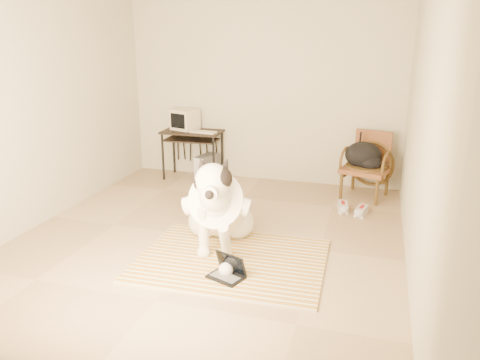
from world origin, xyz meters
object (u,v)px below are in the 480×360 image
at_px(dog, 218,208).
at_px(crt_monitor, 185,119).
at_px(pc_tower, 206,167).
at_px(computer_desk, 192,138).
at_px(backpack, 364,156).
at_px(rattan_chair, 367,165).
at_px(laptop, 228,271).

xyz_separation_m(dog, crt_monitor, (-1.30, 2.23, 0.46)).
bearing_deg(pc_tower, computer_desk, 175.22).
height_order(dog, backpack, dog).
bearing_deg(rattan_chair, computer_desk, 177.62).
bearing_deg(crt_monitor, laptop, -60.80).
xyz_separation_m(pc_tower, backpack, (2.27, -0.13, 0.37)).
distance_m(dog, backpack, 2.41).
bearing_deg(dog, computer_desk, 118.31).
bearing_deg(backpack, dog, -123.85).
distance_m(laptop, rattan_chair, 2.90).
xyz_separation_m(laptop, pc_tower, (-1.23, 2.75, 0.11)).
distance_m(laptop, backpack, 2.86).
height_order(laptop, backpack, backpack).
xyz_separation_m(laptop, backpack, (1.04, 2.62, 0.49)).
bearing_deg(crt_monitor, pc_tower, -15.67).
height_order(laptop, computer_desk, computer_desk).
height_order(dog, pc_tower, dog).
bearing_deg(rattan_chair, crt_monitor, 175.96).
bearing_deg(backpack, crt_monitor, 174.92).
distance_m(laptop, computer_desk, 3.18).
relative_size(pc_tower, rattan_chair, 0.50).
distance_m(pc_tower, rattan_chair, 2.33).
relative_size(laptop, crt_monitor, 0.87).
bearing_deg(computer_desk, backpack, -3.46).
xyz_separation_m(dog, rattan_chair, (1.38, 2.04, 0.02)).
xyz_separation_m(computer_desk, backpack, (2.49, -0.15, -0.06)).
bearing_deg(pc_tower, backpack, -3.33).
bearing_deg(computer_desk, rattan_chair, -2.38).
relative_size(dog, pc_tower, 3.22).
xyz_separation_m(crt_monitor, pc_tower, (0.36, -0.10, -0.69)).
relative_size(crt_monitor, pc_tower, 0.97).
distance_m(crt_monitor, backpack, 2.66).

